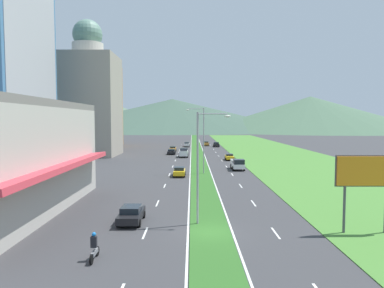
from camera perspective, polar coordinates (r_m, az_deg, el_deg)
name	(u,v)px	position (r m, az deg, el deg)	size (l,w,h in m)	color
ground_plane	(209,233)	(28.62, 2.78, -14.07)	(600.00, 600.00, 0.00)	#38383A
grass_median	(197,156)	(87.65, 0.76, -1.89)	(3.20, 240.00, 0.06)	#2D6023
grass_verge_right	(280,156)	(90.36, 13.94, -1.83)	(24.00, 240.00, 0.06)	#477F33
lane_dash_left_2	(144,233)	(28.72, -7.74, -14.02)	(0.16, 2.80, 0.01)	silver
lane_dash_left_3	(156,203)	(38.25, -5.75, -9.47)	(0.16, 2.80, 0.01)	silver
lane_dash_left_4	(164,186)	(47.94, -4.59, -6.73)	(0.16, 2.80, 0.01)	silver
lane_dash_left_5	(168,175)	(57.73, -3.83, -4.92)	(0.16, 2.80, 0.01)	silver
lane_dash_left_6	(172,167)	(67.56, -3.29, -3.64)	(0.16, 2.80, 0.01)	silver
lane_dash_left_7	(174,161)	(77.42, -2.89, -2.68)	(0.16, 2.80, 0.01)	silver
lane_dash_left_8	(176,156)	(87.30, -2.59, -1.94)	(0.16, 2.80, 0.01)	silver
lane_dash_left_9	(178,152)	(97.20, -2.34, -1.35)	(0.16, 2.80, 0.01)	silver
lane_dash_left_10	(179,149)	(107.10, -2.14, -0.86)	(0.16, 2.80, 0.01)	silver
lane_dash_left_11	(180,147)	(117.02, -1.97, -0.46)	(0.16, 2.80, 0.01)	silver
lane_dash_left_12	(181,145)	(126.93, -1.83, -0.13)	(0.16, 2.80, 0.01)	silver
lane_dash_right_2	(275,233)	(29.22, 13.13, -13.77)	(0.16, 2.80, 0.01)	silver
lane_dash_right_3	(252,203)	(38.63, 9.69, -9.37)	(0.16, 2.80, 0.01)	silver
lane_dash_right_4	(240,186)	(48.25, 7.66, -6.69)	(0.16, 2.80, 0.01)	silver
lane_dash_right_5	(231,175)	(57.98, 6.32, -4.90)	(0.16, 2.80, 0.01)	silver
lane_dash_right_6	(225,166)	(67.78, 5.37, -3.62)	(0.16, 2.80, 0.01)	silver
lane_dash_right_7	(221,161)	(77.61, 4.66, -2.67)	(0.16, 2.80, 0.01)	silver
lane_dash_right_8	(217,156)	(87.47, 4.11, -1.93)	(0.16, 2.80, 0.01)	silver
lane_dash_right_9	(215,152)	(97.35, 3.67, -1.34)	(0.16, 2.80, 0.01)	silver
lane_dash_right_10	(212,149)	(107.24, 3.32, -0.86)	(0.16, 2.80, 0.01)	silver
lane_dash_right_11	(211,147)	(117.14, 3.02, -0.46)	(0.16, 2.80, 0.01)	silver
lane_dash_right_12	(209,145)	(127.05, 2.77, -0.12)	(0.16, 2.80, 0.01)	silver
edge_line_median_left	(190,156)	(87.64, -0.38, -1.91)	(0.16, 240.00, 0.01)	silver
edge_line_median_right	(204,156)	(87.69, 1.90, -1.91)	(0.16, 240.00, 0.01)	silver
domed_building	(88,99)	(92.27, -16.45, 6.93)	(14.05, 14.05, 33.42)	#9E9384
midrise_colored	(93,106)	(125.41, -15.59, 5.97)	(16.12, 16.12, 27.52)	orange
hill_far_left	(103,115)	(332.53, -14.07, 4.54)	(140.38, 140.38, 26.92)	#516B56
hill_far_center	(171,114)	(324.15, -3.33, 4.76)	(232.86, 232.86, 28.02)	#3D5647
hill_far_right	(309,114)	(304.33, 18.29, 4.64)	(179.65, 179.65, 28.05)	#47664C
street_lamp_near	(200,161)	(29.68, 1.31, -2.68)	(2.83, 0.35, 9.48)	#99999E
street_lamp_mid	(201,137)	(57.97, 1.44, 1.21)	(2.97, 0.33, 10.82)	#99999E
billboard_roadside	(365,175)	(30.48, 26.06, -4.50)	(4.78, 0.28, 6.12)	#4C4C51
car_1	(178,171)	(55.89, -2.23, -4.44)	(1.91, 4.06, 1.48)	yellow
car_2	(215,144)	(117.43, 3.74, -0.07)	(2.00, 4.03, 1.54)	black
car_3	(130,214)	(31.51, -9.92, -11.03)	(2.00, 4.45, 1.46)	black
car_4	(228,157)	(78.66, 5.87, -2.07)	(1.86, 4.14, 1.38)	yellow
car_5	(170,152)	(91.63, -3.50, -1.22)	(2.04, 4.38, 1.35)	black
car_6	(172,149)	(100.26, -3.28, -0.76)	(1.89, 4.70, 1.45)	#C6842D
car_7	(205,143)	(122.23, 2.12, 0.08)	(1.91, 4.38, 1.51)	#C6842D
car_8	(186,144)	(117.42, -1.02, -0.06)	(1.85, 4.78, 1.55)	silver
pickup_truck_0	(183,153)	(85.18, -1.51, -1.42)	(2.18, 5.40, 2.00)	silver
pickup_truck_1	(237,164)	(63.53, 7.20, -3.25)	(2.18, 5.40, 2.00)	silver
motorcycle_rider	(93,249)	(24.01, -15.63, -15.90)	(0.36, 2.00, 1.80)	black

